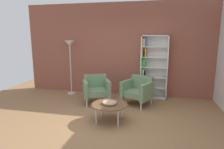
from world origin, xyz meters
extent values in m
plane|color=olive|center=(0.00, 0.00, 0.00)|extent=(8.32, 8.32, 0.00)
cube|color=brown|center=(0.00, 2.46, 1.45)|extent=(6.40, 0.12, 2.90)
cube|color=silver|center=(0.65, 2.23, 0.95)|extent=(0.03, 0.30, 1.90)
cube|color=silver|center=(1.42, 2.23, 0.95)|extent=(0.03, 0.30, 1.90)
cube|color=silver|center=(1.03, 2.23, 1.89)|extent=(0.80, 0.30, 0.03)
cube|color=silver|center=(1.03, 2.23, 0.01)|extent=(0.80, 0.30, 0.03)
cube|color=silver|center=(1.03, 2.37, 0.95)|extent=(0.80, 0.02, 1.90)
cube|color=silver|center=(1.03, 2.23, 0.34)|extent=(0.76, 0.28, 0.02)
cube|color=silver|center=(1.03, 2.23, 0.64)|extent=(0.76, 0.28, 0.02)
cube|color=silver|center=(1.03, 2.23, 0.95)|extent=(0.76, 0.28, 0.02)
cube|color=silver|center=(1.03, 2.23, 1.26)|extent=(0.76, 0.28, 0.02)
cube|color=silver|center=(1.03, 2.23, 1.56)|extent=(0.76, 0.28, 0.02)
cube|color=orange|center=(0.68, 2.19, 0.13)|extent=(0.02, 0.20, 0.19)
cube|color=purple|center=(0.72, 2.17, 0.18)|extent=(0.03, 0.17, 0.27)
cube|color=green|center=(0.75, 2.22, 0.17)|extent=(0.02, 0.25, 0.26)
cube|color=blue|center=(0.79, 2.18, 0.16)|extent=(0.04, 0.19, 0.23)
cube|color=black|center=(0.68, 2.20, 0.43)|extent=(0.04, 0.23, 0.17)
cube|color=purple|center=(0.73, 2.18, 0.48)|extent=(0.03, 0.17, 0.27)
cube|color=blue|center=(0.78, 2.19, 0.48)|extent=(0.04, 0.21, 0.26)
cube|color=black|center=(0.82, 2.20, 0.46)|extent=(0.03, 0.22, 0.22)
cube|color=green|center=(0.68, 2.20, 0.78)|extent=(0.03, 0.22, 0.25)
cube|color=white|center=(0.72, 2.21, 0.77)|extent=(0.03, 0.23, 0.23)
cube|color=black|center=(0.77, 2.20, 0.74)|extent=(0.03, 0.21, 0.18)
cube|color=olive|center=(0.67, 2.18, 1.05)|extent=(0.02, 0.18, 0.18)
cube|color=green|center=(0.71, 2.17, 1.07)|extent=(0.03, 0.17, 0.22)
cube|color=green|center=(0.75, 2.18, 1.08)|extent=(0.04, 0.17, 0.24)
cube|color=olive|center=(0.68, 2.18, 1.39)|extent=(0.04, 0.19, 0.25)
cube|color=black|center=(0.73, 2.19, 1.36)|extent=(0.03, 0.21, 0.18)
cube|color=orange|center=(0.77, 2.18, 1.38)|extent=(0.03, 0.18, 0.23)
cube|color=olive|center=(0.68, 2.20, 1.70)|extent=(0.03, 0.23, 0.25)
cube|color=yellow|center=(0.72, 2.18, 1.69)|extent=(0.04, 0.17, 0.23)
cube|color=blue|center=(0.77, 2.20, 1.70)|extent=(0.03, 0.22, 0.25)
cylinder|color=brown|center=(0.12, 0.27, 0.39)|extent=(0.80, 0.80, 0.02)
cylinder|color=silver|center=(-0.12, 0.03, 0.19)|extent=(0.03, 0.03, 0.38)
cylinder|color=silver|center=(0.36, 0.03, 0.19)|extent=(0.03, 0.03, 0.38)
cylinder|color=silver|center=(-0.12, 0.51, 0.19)|extent=(0.03, 0.03, 0.38)
cylinder|color=silver|center=(0.36, 0.51, 0.19)|extent=(0.03, 0.03, 0.38)
cylinder|color=tan|center=(0.12, 0.27, 0.41)|extent=(0.13, 0.13, 0.02)
cylinder|color=tan|center=(0.12, 0.27, 0.43)|extent=(0.32, 0.32, 0.02)
torus|color=tan|center=(0.12, 0.27, 0.44)|extent=(0.32, 0.32, 0.02)
cube|color=slate|center=(-0.52, 1.37, 0.32)|extent=(0.82, 0.79, 0.16)
cube|color=slate|center=(-0.63, 1.62, 0.59)|extent=(0.63, 0.37, 0.38)
cube|color=slate|center=(-0.80, 1.22, 0.43)|extent=(0.35, 0.61, 0.46)
cube|color=slate|center=(-0.23, 1.48, 0.43)|extent=(0.35, 0.61, 0.46)
cylinder|color=silver|center=(-0.67, 0.96, 0.12)|extent=(0.04, 0.04, 0.24)
cylinder|color=silver|center=(-0.12, 1.21, 0.12)|extent=(0.04, 0.04, 0.24)
cylinder|color=silver|center=(-0.91, 1.49, 0.12)|extent=(0.04, 0.04, 0.24)
cylinder|color=silver|center=(-0.36, 1.74, 0.12)|extent=(0.04, 0.04, 0.24)
cube|color=slate|center=(0.62, 1.47, 0.32)|extent=(0.83, 0.80, 0.16)
cube|color=slate|center=(0.73, 1.71, 0.59)|extent=(0.63, 0.38, 0.38)
cube|color=slate|center=(0.33, 1.58, 0.43)|extent=(0.35, 0.60, 0.46)
cube|color=slate|center=(0.89, 1.32, 0.43)|extent=(0.35, 0.60, 0.46)
cylinder|color=silver|center=(0.21, 1.31, 0.12)|extent=(0.04, 0.04, 0.24)
cylinder|color=silver|center=(0.76, 1.06, 0.12)|extent=(0.04, 0.04, 0.24)
cylinder|color=silver|center=(0.46, 1.84, 0.12)|extent=(0.04, 0.04, 0.24)
cylinder|color=silver|center=(1.00, 1.58, 0.12)|extent=(0.04, 0.04, 0.24)
cylinder|color=silver|center=(-1.60, 2.07, 0.01)|extent=(0.28, 0.28, 0.02)
cylinder|color=silver|center=(-1.60, 2.07, 0.85)|extent=(0.03, 0.03, 1.65)
cone|color=white|center=(-1.60, 2.07, 1.65)|extent=(0.32, 0.32, 0.18)
camera|label=1|loc=(1.07, -3.71, 1.87)|focal=31.27mm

